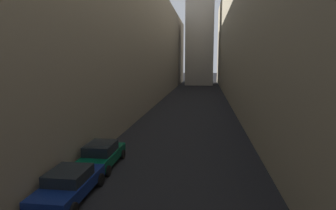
# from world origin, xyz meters

# --- Properties ---
(ground_plane) EXTENTS (264.00, 264.00, 0.00)m
(ground_plane) POSITION_xyz_m (0.00, 48.00, 0.00)
(ground_plane) COLOR black
(building_block_left) EXTENTS (15.01, 108.00, 18.30)m
(building_block_left) POSITION_xyz_m (-13.00, 50.00, 9.15)
(building_block_left) COLOR #756B5B
(building_block_left) RESTS_ON ground
(building_block_right) EXTENTS (10.12, 108.00, 22.60)m
(building_block_right) POSITION_xyz_m (10.56, 50.00, 11.30)
(building_block_right) COLOR gray
(building_block_right) RESTS_ON ground
(parked_car_left_third) EXTENTS (2.04, 4.59, 1.43)m
(parked_car_left_third) POSITION_xyz_m (-4.40, 19.66, 0.75)
(parked_car_left_third) COLOR navy
(parked_car_left_third) RESTS_ON ground
(parked_car_left_far) EXTENTS (1.93, 4.35, 1.50)m
(parked_car_left_far) POSITION_xyz_m (-4.40, 23.95, 0.77)
(parked_car_left_far) COLOR #05472D
(parked_car_left_far) RESTS_ON ground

